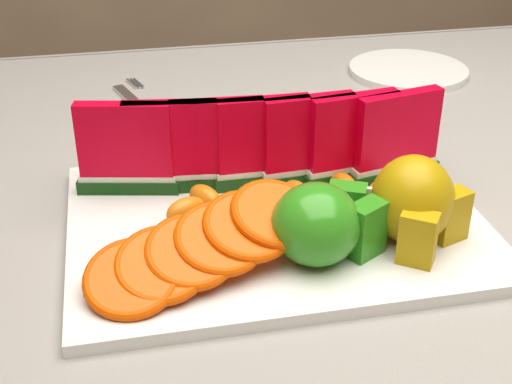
% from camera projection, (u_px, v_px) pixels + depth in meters
% --- Properties ---
extents(table, '(1.40, 0.90, 0.75)m').
position_uv_depth(table, '(319.00, 263.00, 0.83)').
color(table, '#533521').
rests_on(table, ground).
extents(tablecloth, '(1.53, 1.03, 0.20)m').
position_uv_depth(tablecloth, '(321.00, 217.00, 0.80)').
color(tablecloth, gray).
rests_on(tablecloth, table).
extents(platter, '(0.40, 0.30, 0.01)m').
position_uv_depth(platter, '(275.00, 223.00, 0.70)').
color(platter, silver).
rests_on(platter, tablecloth).
extents(apple_cluster, '(0.11, 0.09, 0.07)m').
position_uv_depth(apple_cluster, '(323.00, 224.00, 0.63)').
color(apple_cluster, '#1D781A').
rests_on(apple_cluster, platter).
extents(pear_cluster, '(0.10, 0.10, 0.08)m').
position_uv_depth(pear_cluster, '(415.00, 203.00, 0.65)').
color(pear_cluster, '#B18015').
rests_on(pear_cluster, platter).
extents(side_plate, '(0.24, 0.24, 0.01)m').
position_uv_depth(side_plate, '(408.00, 70.00, 1.09)').
color(side_plate, silver).
rests_on(side_plate, tablecloth).
extents(fork, '(0.07, 0.19, 0.00)m').
position_uv_depth(fork, '(138.00, 104.00, 0.98)').
color(fork, silver).
rests_on(fork, tablecloth).
extents(watermelon_row, '(0.39, 0.07, 0.10)m').
position_uv_depth(watermelon_row, '(263.00, 145.00, 0.73)').
color(watermelon_row, '#0E3717').
rests_on(watermelon_row, platter).
extents(orange_fan_front, '(0.23, 0.14, 0.06)m').
position_uv_depth(orange_fan_front, '(206.00, 244.00, 0.61)').
color(orange_fan_front, red).
rests_on(orange_fan_front, platter).
extents(orange_fan_back, '(0.24, 0.11, 0.04)m').
position_uv_depth(orange_fan_back, '(209.00, 153.00, 0.78)').
color(orange_fan_back, red).
rests_on(orange_fan_back, platter).
extents(tangerine_segments, '(0.25, 0.08, 0.03)m').
position_uv_depth(tangerine_segments, '(292.00, 200.00, 0.70)').
color(tangerine_segments, orange).
rests_on(tangerine_segments, platter).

